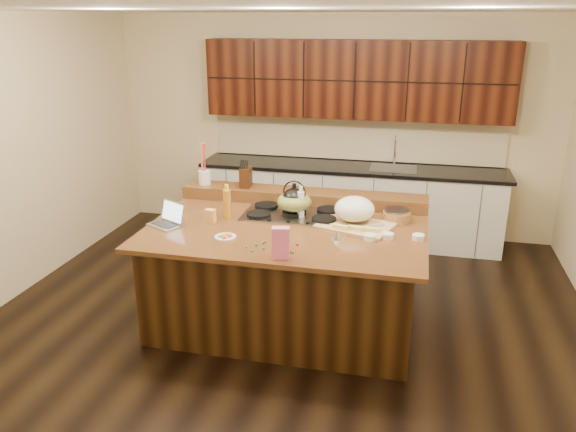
# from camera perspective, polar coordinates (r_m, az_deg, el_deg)

# --- Properties ---
(room) EXTENTS (5.52, 5.02, 2.72)m
(room) POSITION_cam_1_polar(r_m,az_deg,el_deg) (4.74, -0.14, 3.79)
(room) COLOR black
(room) RESTS_ON ground
(island) EXTENTS (2.40, 1.60, 0.92)m
(island) POSITION_cam_1_polar(r_m,az_deg,el_deg) (5.05, -0.13, -5.92)
(island) COLOR black
(island) RESTS_ON ground
(back_ledge) EXTENTS (2.40, 0.30, 0.12)m
(back_ledge) POSITION_cam_1_polar(r_m,az_deg,el_deg) (5.50, 1.53, 1.99)
(back_ledge) COLOR black
(back_ledge) RESTS_ON island
(cooktop) EXTENTS (0.92, 0.52, 0.05)m
(cooktop) POSITION_cam_1_polar(r_m,az_deg,el_deg) (5.15, 0.63, 0.22)
(cooktop) COLOR gray
(cooktop) RESTS_ON island
(back_counter) EXTENTS (3.70, 0.66, 2.40)m
(back_counter) POSITION_cam_1_polar(r_m,az_deg,el_deg) (6.91, 6.55, 5.53)
(back_counter) COLOR silver
(back_counter) RESTS_ON ground
(kettle) EXTENTS (0.29, 0.29, 0.21)m
(kettle) POSITION_cam_1_polar(r_m,az_deg,el_deg) (5.10, 0.63, 1.67)
(kettle) COLOR black
(kettle) RESTS_ON cooktop
(green_bowl) EXTENTS (0.32, 0.32, 0.17)m
(green_bowl) POSITION_cam_1_polar(r_m,az_deg,el_deg) (5.11, 0.63, 1.46)
(green_bowl) COLOR olive
(green_bowl) RESTS_ON cooktop
(laptop) EXTENTS (0.36, 0.33, 0.20)m
(laptop) POSITION_cam_1_polar(r_m,az_deg,el_deg) (5.02, -12.04, -0.29)
(laptop) COLOR #B7B7BC
(laptop) RESTS_ON island
(oil_bottle) EXTENTS (0.07, 0.07, 0.27)m
(oil_bottle) POSITION_cam_1_polar(r_m,az_deg,el_deg) (5.06, -6.20, 1.18)
(oil_bottle) COLOR #BA7B20
(oil_bottle) RESTS_ON island
(vinegar_bottle) EXTENTS (0.08, 0.08, 0.25)m
(vinegar_bottle) POSITION_cam_1_polar(r_m,az_deg,el_deg) (5.04, 1.31, 1.12)
(vinegar_bottle) COLOR silver
(vinegar_bottle) RESTS_ON island
(wooden_tray) EXTENTS (0.71, 0.60, 0.25)m
(wooden_tray) POSITION_cam_1_polar(r_m,az_deg,el_deg) (4.92, 6.80, 0.33)
(wooden_tray) COLOR tan
(wooden_tray) RESTS_ON island
(ramekin_a) EXTENTS (0.13, 0.13, 0.04)m
(ramekin_a) POSITION_cam_1_polar(r_m,az_deg,el_deg) (4.68, 10.09, -2.00)
(ramekin_a) COLOR white
(ramekin_a) RESTS_ON island
(ramekin_b) EXTENTS (0.13, 0.13, 0.04)m
(ramekin_b) POSITION_cam_1_polar(r_m,az_deg,el_deg) (4.63, 8.34, -2.16)
(ramekin_b) COLOR white
(ramekin_b) RESTS_ON island
(ramekin_c) EXTENTS (0.13, 0.13, 0.04)m
(ramekin_c) POSITION_cam_1_polar(r_m,az_deg,el_deg) (4.70, 13.09, -2.11)
(ramekin_c) COLOR white
(ramekin_c) RESTS_ON island
(strainer_bowl) EXTENTS (0.29, 0.29, 0.09)m
(strainer_bowl) POSITION_cam_1_polar(r_m,az_deg,el_deg) (5.08, 10.97, -0.05)
(strainer_bowl) COLOR #996B3F
(strainer_bowl) RESTS_ON island
(kitchen_timer) EXTENTS (0.10, 0.10, 0.07)m
(kitchen_timer) POSITION_cam_1_polar(r_m,az_deg,el_deg) (4.61, 4.95, -1.95)
(kitchen_timer) COLOR silver
(kitchen_timer) RESTS_ON island
(pink_bag) EXTENTS (0.14, 0.09, 0.25)m
(pink_bag) POSITION_cam_1_polar(r_m,az_deg,el_deg) (4.20, -0.75, -2.76)
(pink_bag) COLOR pink
(pink_bag) RESTS_ON island
(candy_plate) EXTENTS (0.19, 0.19, 0.01)m
(candy_plate) POSITION_cam_1_polar(r_m,az_deg,el_deg) (4.66, -6.38, -2.13)
(candy_plate) COLOR white
(candy_plate) RESTS_ON island
(package_box) EXTENTS (0.09, 0.07, 0.12)m
(package_box) POSITION_cam_1_polar(r_m,az_deg,el_deg) (4.99, -7.89, -0.01)
(package_box) COLOR #F0AB54
(package_box) RESTS_ON island
(utensil_crock) EXTENTS (0.13, 0.13, 0.14)m
(utensil_crock) POSITION_cam_1_polar(r_m,az_deg,el_deg) (5.75, -8.47, 3.90)
(utensil_crock) COLOR white
(utensil_crock) RESTS_ON back_ledge
(knife_block) EXTENTS (0.11, 0.17, 0.20)m
(knife_block) POSITION_cam_1_polar(r_m,az_deg,el_deg) (5.60, -4.31, 3.96)
(knife_block) COLOR black
(knife_block) RESTS_ON back_ledge
(gumdrop_0) EXTENTS (0.02, 0.02, 0.02)m
(gumdrop_0) POSITION_cam_1_polar(r_m,az_deg,el_deg) (4.35, 0.23, -3.57)
(gumdrop_0) COLOR red
(gumdrop_0) RESTS_ON island
(gumdrop_1) EXTENTS (0.02, 0.02, 0.02)m
(gumdrop_1) POSITION_cam_1_polar(r_m,az_deg,el_deg) (4.47, -3.23, -2.96)
(gumdrop_1) COLOR #198C26
(gumdrop_1) RESTS_ON island
(gumdrop_2) EXTENTS (0.02, 0.02, 0.02)m
(gumdrop_2) POSITION_cam_1_polar(r_m,az_deg,el_deg) (4.31, -0.21, -3.80)
(gumdrop_2) COLOR red
(gumdrop_2) RESTS_ON island
(gumdrop_3) EXTENTS (0.02, 0.02, 0.02)m
(gumdrop_3) POSITION_cam_1_polar(r_m,az_deg,el_deg) (4.36, -3.65, -3.56)
(gumdrop_3) COLOR #198C26
(gumdrop_3) RESTS_ON island
(gumdrop_4) EXTENTS (0.02, 0.02, 0.02)m
(gumdrop_4) POSITION_cam_1_polar(r_m,az_deg,el_deg) (4.48, 0.95, -2.85)
(gumdrop_4) COLOR red
(gumdrop_4) RESTS_ON island
(gumdrop_5) EXTENTS (0.02, 0.02, 0.02)m
(gumdrop_5) POSITION_cam_1_polar(r_m,az_deg,el_deg) (4.36, -0.92, -3.51)
(gumdrop_5) COLOR #198C26
(gumdrop_5) RESTS_ON island
(gumdrop_6) EXTENTS (0.02, 0.02, 0.02)m
(gumdrop_6) POSITION_cam_1_polar(r_m,az_deg,el_deg) (4.49, -0.58, -2.80)
(gumdrop_6) COLOR red
(gumdrop_6) RESTS_ON island
(gumdrop_7) EXTENTS (0.02, 0.02, 0.02)m
(gumdrop_7) POSITION_cam_1_polar(r_m,az_deg,el_deg) (4.40, -2.51, -3.32)
(gumdrop_7) COLOR #198C26
(gumdrop_7) RESTS_ON island
(gumdrop_8) EXTENTS (0.02, 0.02, 0.02)m
(gumdrop_8) POSITION_cam_1_polar(r_m,az_deg,el_deg) (4.47, 1.03, -2.93)
(gumdrop_8) COLOR red
(gumdrop_8) RESTS_ON island
(gumdrop_9) EXTENTS (0.02, 0.02, 0.02)m
(gumdrop_9) POSITION_cam_1_polar(r_m,az_deg,el_deg) (4.53, -2.34, -2.60)
(gumdrop_9) COLOR #198C26
(gumdrop_9) RESTS_ON island
(gumdrop_10) EXTENTS (0.02, 0.02, 0.02)m
(gumdrop_10) POSITION_cam_1_polar(r_m,az_deg,el_deg) (4.50, -2.49, -2.75)
(gumdrop_10) COLOR red
(gumdrop_10) RESTS_ON island
(gumdrop_11) EXTENTS (0.02, 0.02, 0.02)m
(gumdrop_11) POSITION_cam_1_polar(r_m,az_deg,el_deg) (4.32, 0.48, -3.71)
(gumdrop_11) COLOR #198C26
(gumdrop_11) RESTS_ON island
(gumdrop_12) EXTENTS (0.02, 0.02, 0.02)m
(gumdrop_12) POSITION_cam_1_polar(r_m,az_deg,el_deg) (4.33, -0.71, -3.68)
(gumdrop_12) COLOR red
(gumdrop_12) RESTS_ON island
(gumdrop_13) EXTENTS (0.02, 0.02, 0.02)m
(gumdrop_13) POSITION_cam_1_polar(r_m,az_deg,el_deg) (4.44, -4.29, -3.15)
(gumdrop_13) COLOR #198C26
(gumdrop_13) RESTS_ON island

